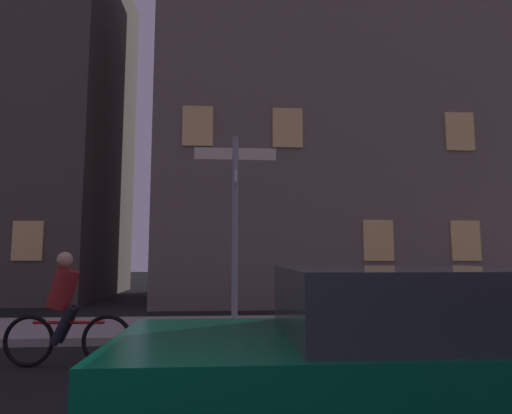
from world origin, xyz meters
The scene contains 5 objects.
sidewalk_kerb centered at (0.00, 7.20, 0.07)m, with size 40.00×2.60×0.14m, color #9E9991.
signpost centered at (1.26, 6.56, 2.40)m, with size 1.64×1.26×3.79m.
car_near_right centered at (2.45, 1.64, 0.76)m, with size 4.49×2.13×1.45m.
cyclist centered at (-1.18, 4.53, 0.75)m, with size 1.82×0.34×1.61m.
building_right_block centered at (5.56, 14.11, 6.53)m, with size 13.34×7.25×13.05m.
Camera 1 is at (1.09, -1.87, 1.56)m, focal length 30.07 mm.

